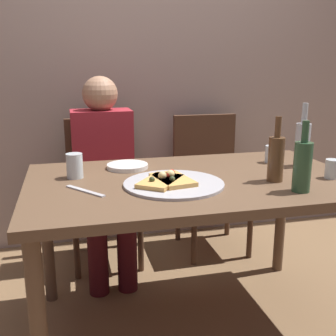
{
  "coord_description": "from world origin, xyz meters",
  "views": [
    {
      "loc": [
        -0.54,
        -1.66,
        1.23
      ],
      "look_at": [
        -0.12,
        0.01,
        0.79
      ],
      "focal_mm": 43.26,
      "sensor_mm": 36.0,
      "label": 1
    }
  ],
  "objects": [
    {
      "name": "table_knife",
      "position": [
        -0.48,
        -0.09,
        0.74
      ],
      "size": [
        0.15,
        0.19,
        0.01
      ],
      "primitive_type": "cube",
      "rotation": [
        0.0,
        0.0,
        5.36
      ],
      "color": "#B7B7BC",
      "rests_on": "dining_table"
    },
    {
      "name": "chair_right",
      "position": [
        0.38,
        0.84,
        0.51
      ],
      "size": [
        0.44,
        0.44,
        0.9
      ],
      "rotation": [
        0.0,
        0.0,
        3.14
      ],
      "color": "#472D1E",
      "rests_on": "ground_plane"
    },
    {
      "name": "ground_plane",
      "position": [
        0.0,
        0.0,
        0.0
      ],
      "size": [
        8.0,
        8.0,
        0.0
      ],
      "primitive_type": "plane",
      "color": "brown"
    },
    {
      "name": "dining_table",
      "position": [
        0.0,
        0.0,
        0.66
      ],
      "size": [
        1.47,
        0.89,
        0.74
      ],
      "color": "brown",
      "rests_on": "ground_plane"
    },
    {
      "name": "beer_bottle",
      "position": [
        0.33,
        -0.13,
        0.85
      ],
      "size": [
        0.07,
        0.07,
        0.28
      ],
      "color": "brown",
      "rests_on": "dining_table"
    },
    {
      "name": "guest_in_sweater",
      "position": [
        -0.34,
        0.69,
        0.64
      ],
      "size": [
        0.36,
        0.56,
        1.17
      ],
      "rotation": [
        0.0,
        0.0,
        3.14
      ],
      "color": "maroon",
      "rests_on": "ground_plane"
    },
    {
      "name": "chair_left",
      "position": [
        -0.34,
        0.84,
        0.51
      ],
      "size": [
        0.44,
        0.44,
        0.9
      ],
      "rotation": [
        0.0,
        0.0,
        3.14
      ],
      "color": "#472D1E",
      "rests_on": "ground_plane"
    },
    {
      "name": "wine_glass",
      "position": [
        -0.52,
        0.13,
        0.8
      ],
      "size": [
        0.07,
        0.07,
        0.11
      ],
      "primitive_type": "cylinder",
      "color": "silver",
      "rests_on": "dining_table"
    },
    {
      "name": "back_wall",
      "position": [
        0.0,
        1.16,
        1.3
      ],
      "size": [
        6.0,
        0.1,
        2.6
      ],
      "primitive_type": "cube",
      "color": "gray",
      "rests_on": "ground_plane"
    },
    {
      "name": "wine_bottle",
      "position": [
        0.35,
        -0.29,
        0.85
      ],
      "size": [
        0.07,
        0.07,
        0.28
      ],
      "color": "#2D5133",
      "rests_on": "dining_table"
    },
    {
      "name": "tumbler_near",
      "position": [
        0.6,
        -0.15,
        0.78
      ],
      "size": [
        0.06,
        0.06,
        0.09
      ],
      "primitive_type": "cylinder",
      "color": "silver",
      "rests_on": "dining_table"
    },
    {
      "name": "pizza_slice_last",
      "position": [
        -0.17,
        -0.08,
        0.76
      ],
      "size": [
        0.24,
        0.25,
        0.05
      ],
      "color": "tan",
      "rests_on": "pizza_tray"
    },
    {
      "name": "water_bottle",
      "position": [
        0.59,
        0.08,
        0.86
      ],
      "size": [
        0.07,
        0.07,
        0.31
      ],
      "color": "#B2BCC1",
      "rests_on": "dining_table"
    },
    {
      "name": "pizza_slice_extra",
      "position": [
        -0.12,
        -0.07,
        0.76
      ],
      "size": [
        0.17,
        0.24,
        0.05
      ],
      "color": "tan",
      "rests_on": "pizza_tray"
    },
    {
      "name": "pizza_tray",
      "position": [
        -0.12,
        -0.09,
        0.75
      ],
      "size": [
        0.42,
        0.42,
        0.01
      ],
      "primitive_type": "cylinder",
      "color": "#ADADB2",
      "rests_on": "dining_table"
    },
    {
      "name": "plate_stack",
      "position": [
        -0.26,
        0.25,
        0.75
      ],
      "size": [
        0.2,
        0.2,
        0.02
      ],
      "primitive_type": "cylinder",
      "color": "white",
      "rests_on": "dining_table"
    },
    {
      "name": "tumbler_far",
      "position": [
        0.48,
        0.19,
        0.78
      ],
      "size": [
        0.06,
        0.06,
        0.09
      ],
      "primitive_type": "cylinder",
      "color": "silver",
      "rests_on": "dining_table"
    }
  ]
}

